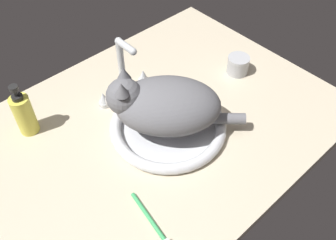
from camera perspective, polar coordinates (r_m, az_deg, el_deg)
name	(u,v)px	position (r cm, az deg, el deg)	size (l,w,h in cm)	color
countertop	(151,131)	(109.04, -2.68, -1.72)	(110.71, 78.23, 3.00)	beige
sink_basin	(168,126)	(106.31, 0.00, -0.94)	(33.25, 33.25, 3.19)	white
faucet	(124,75)	(112.93, -6.80, 6.83)	(18.75, 9.47, 21.04)	silver
cat	(161,104)	(100.02, -1.08, 2.39)	(34.33, 33.91, 17.03)	slate
metal_jar	(238,65)	(125.89, 10.66, 8.29)	(7.13, 7.13, 6.03)	#B2B5BA
soap_pump_bottle	(24,114)	(109.82, -21.17, 0.87)	(5.40, 5.40, 16.82)	#E5DB4C
toothbrush	(152,222)	(90.33, -2.43, -15.32)	(3.66, 17.32, 1.70)	#3FB266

